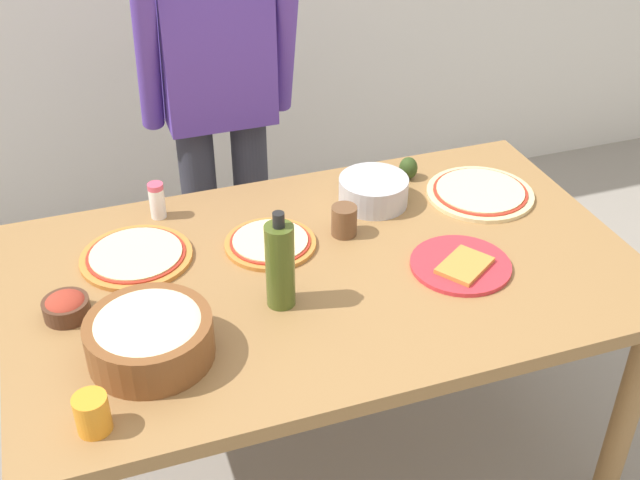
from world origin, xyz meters
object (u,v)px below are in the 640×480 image
dining_table (326,294)px  pizza_cooked_on_tray (270,243)px  plate_with_slice (461,265)px  cup_small_brown (344,221)px  olive_oil_bottle (280,265)px  popcorn_bowl (149,335)px  salt_shaker (157,200)px  cup_orange (92,414)px  pizza_second_cooked (136,256)px  avocado (408,168)px  person_cook (218,94)px  pizza_raw_on_board (480,193)px  mixing_bowl_steel (373,191)px  small_sauce_bowl (66,306)px

dining_table → pizza_cooked_on_tray: size_ratio=6.52×
plate_with_slice → cup_small_brown: 0.34m
dining_table → olive_oil_bottle: olive_oil_bottle is taller
popcorn_bowl → salt_shaker: 0.59m
cup_orange → dining_table: bearing=30.8°
pizza_second_cooked → avocado: (0.84, 0.16, 0.03)m
olive_oil_bottle → cup_orange: (-0.47, -0.27, -0.07)m
person_cook → olive_oil_bottle: 0.87m
pizza_raw_on_board → mixing_bowl_steel: (-0.31, 0.06, 0.03)m
pizza_cooked_on_tray → small_sauce_bowl: (-0.54, -0.13, 0.02)m
pizza_cooked_on_tray → cup_orange: cup_orange is taller
pizza_raw_on_board → olive_oil_bottle: olive_oil_bottle is taller
small_sauce_bowl → cup_orange: bearing=-86.4°
avocado → plate_with_slice: bearing=-97.5°
popcorn_bowl → small_sauce_bowl: 0.27m
olive_oil_bottle → salt_shaker: size_ratio=2.42×
mixing_bowl_steel → cup_small_brown: cup_small_brown is taller
person_cook → salt_shaker: person_cook is taller
person_cook → cup_small_brown: bearing=-73.0°
plate_with_slice → salt_shaker: size_ratio=2.45×
person_cook → cup_orange: person_cook is taller
pizza_raw_on_board → avocado: 0.23m
pizza_raw_on_board → salt_shaker: (-0.91, 0.19, 0.04)m
person_cook → pizza_cooked_on_tray: (-0.01, -0.62, -0.17)m
popcorn_bowl → salt_shaker: bearing=79.0°
pizza_raw_on_board → olive_oil_bottle: bearing=-157.2°
olive_oil_bottle → pizza_cooked_on_tray: bearing=80.0°
small_sauce_bowl → person_cook: bearing=53.6°
person_cook → avocado: size_ratio=23.14×
cup_orange → cup_small_brown: size_ratio=1.00×
pizza_cooked_on_tray → small_sauce_bowl: size_ratio=2.23×
olive_oil_bottle → avocado: size_ratio=3.66×
pizza_second_cooked → person_cook: bearing=57.3°
person_cook → cup_orange: 1.25m
person_cook → avocado: bearing=-40.0°
dining_table → cup_small_brown: bearing=53.0°
salt_shaker → olive_oil_bottle: bearing=-66.3°
plate_with_slice → avocado: size_ratio=3.71×
dining_table → cup_small_brown: cup_small_brown is taller
pizza_cooked_on_tray → avocado: size_ratio=3.51×
salt_shaker → pizza_second_cooked: bearing=-115.7°
dining_table → cup_orange: (-0.62, -0.37, 0.13)m
dining_table → avocado: bearing=42.2°
person_cook → popcorn_bowl: person_cook is taller
small_sauce_bowl → olive_oil_bottle: (0.49, -0.12, 0.08)m
olive_oil_bottle → mixing_bowl_steel: bearing=42.8°
dining_table → avocado: size_ratio=22.86×
pizza_cooked_on_tray → avocado: avocado is taller
pizza_raw_on_board → small_sauce_bowl: bearing=-171.6°
person_cook → mixing_bowl_steel: 0.62m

